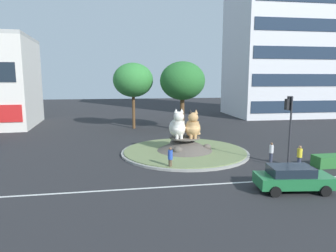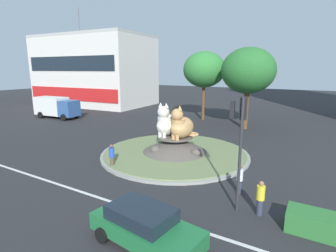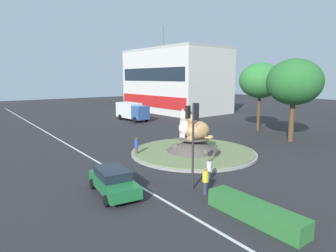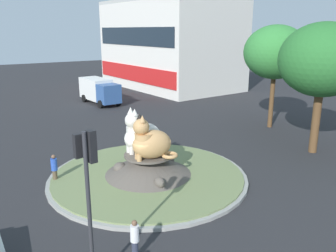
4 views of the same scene
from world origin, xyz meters
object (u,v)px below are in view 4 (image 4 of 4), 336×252
at_px(shophouse_block, 169,44).
at_px(cat_statue_white, 141,135).
at_px(traffic_light_mast, 88,175).
at_px(broadleaf_tree_behind_island, 275,52).
at_px(second_tree_near_tower, 323,60).
at_px(delivery_box_truck, 99,90).
at_px(pedestrian_blue_shirt, 54,168).
at_px(cat_statue_calico, 150,142).
at_px(pedestrian_white_shirt, 135,239).

bearing_deg(shophouse_block, cat_statue_white, -38.99).
distance_m(traffic_light_mast, broadleaf_tree_behind_island, 23.33).
distance_m(second_tree_near_tower, delivery_box_truck, 25.68).
bearing_deg(pedestrian_blue_shirt, cat_statue_white, -43.60).
xyz_separation_m(shophouse_block, second_tree_near_tower, (30.86, -7.64, 0.13)).
height_order(broadleaf_tree_behind_island, delivery_box_truck, broadleaf_tree_behind_island).
xyz_separation_m(traffic_light_mast, second_tree_near_tower, (-4.20, 18.09, 2.51)).
height_order(second_tree_near_tower, delivery_box_truck, second_tree_near_tower).
relative_size(cat_statue_white, broadleaf_tree_behind_island, 0.30).
bearing_deg(pedestrian_blue_shirt, second_tree_near_tower, -41.09).
bearing_deg(second_tree_near_tower, cat_statue_calico, -97.98).
bearing_deg(pedestrian_blue_shirt, delivery_box_truck, 35.82).
relative_size(cat_statue_calico, delivery_box_truck, 0.38).
height_order(traffic_light_mast, delivery_box_truck, traffic_light_mast).
distance_m(broadleaf_tree_behind_island, delivery_box_truck, 20.84).
xyz_separation_m(cat_statue_white, pedestrian_white_shirt, (6.99, -4.08, -1.61)).
bearing_deg(pedestrian_white_shirt, cat_statue_white, 39.90).
relative_size(shophouse_block, pedestrian_white_shirt, 13.20).
xyz_separation_m(traffic_light_mast, shophouse_block, (-35.06, 25.72, 2.38)).
bearing_deg(broadleaf_tree_behind_island, pedestrian_white_shirt, -61.80).
relative_size(shophouse_block, pedestrian_blue_shirt, 12.53).
relative_size(cat_statue_calico, pedestrian_blue_shirt, 1.50).
distance_m(broadleaf_tree_behind_island, pedestrian_white_shirt, 22.25).
height_order(cat_statue_white, cat_statue_calico, cat_statue_white).
bearing_deg(shophouse_block, pedestrian_white_shirt, -37.96).
bearing_deg(second_tree_near_tower, cat_statue_white, -104.21).
relative_size(traffic_light_mast, broadleaf_tree_behind_island, 0.61).
xyz_separation_m(pedestrian_white_shirt, delivery_box_truck, (-28.27, 9.94, 0.72)).
height_order(cat_statue_white, pedestrian_blue_shirt, cat_statue_white).
distance_m(second_tree_near_tower, pedestrian_blue_shirt, 18.52).
bearing_deg(delivery_box_truck, pedestrian_blue_shirt, -32.75).
relative_size(cat_statue_white, shophouse_block, 0.12).
distance_m(cat_statue_white, pedestrian_white_shirt, 8.26).
relative_size(shophouse_block, delivery_box_truck, 3.19).
distance_m(cat_statue_white, second_tree_near_tower, 13.27).
bearing_deg(cat_statue_calico, pedestrian_blue_shirt, -21.71).
height_order(traffic_light_mast, second_tree_near_tower, second_tree_near_tower).
height_order(cat_statue_white, broadleaf_tree_behind_island, broadleaf_tree_behind_island).
bearing_deg(pedestrian_white_shirt, broadleaf_tree_behind_island, 8.37).
xyz_separation_m(second_tree_near_tower, pedestrian_white_shirt, (3.89, -16.34, -5.64)).
distance_m(cat_statue_white, shophouse_block, 34.37).
xyz_separation_m(shophouse_block, pedestrian_blue_shirt, (26.23, -24.67, -5.46)).
relative_size(cat_statue_white, cat_statue_calico, 1.03).
bearing_deg(pedestrian_blue_shirt, pedestrian_white_shirt, -111.20).
distance_m(traffic_light_mast, shophouse_block, 43.55).
distance_m(cat_statue_calico, shophouse_block, 35.58).
xyz_separation_m(traffic_light_mast, delivery_box_truck, (-28.58, 11.68, -2.40)).
xyz_separation_m(cat_statue_white, traffic_light_mast, (7.30, -5.83, 1.51)).
bearing_deg(shophouse_block, pedestrian_blue_shirt, -46.61).
xyz_separation_m(cat_statue_calico, broadleaf_tree_behind_island, (-4.53, 15.03, 4.17)).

